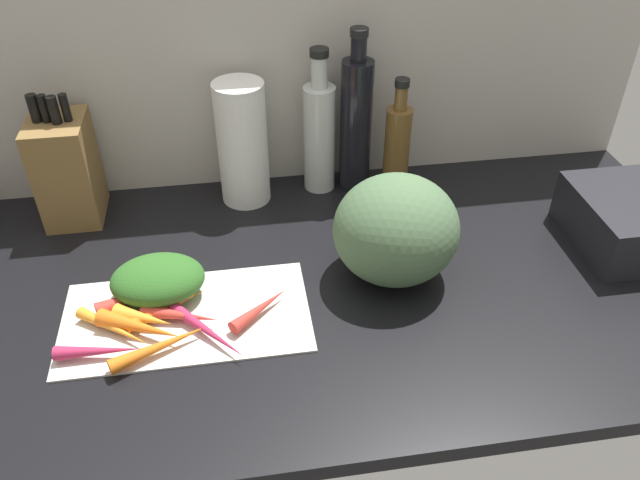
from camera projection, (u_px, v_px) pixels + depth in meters
The scene contains 21 objects.
ground_plane at pixel (286, 286), 119.37cm from camera, with size 170.00×80.00×3.00cm, color black.
wall_back at pixel (261, 50), 130.50cm from camera, with size 170.00×3.00×60.00cm, color #BCB7AD.
cutting_board at pixel (186, 316), 110.30cm from camera, with size 42.97×23.08×0.80cm, color beige.
carrot_0 at pixel (260, 308), 109.55cm from camera, with size 2.38×2.38×12.95cm, color red.
carrot_1 at pixel (143, 318), 107.00cm from camera, with size 3.26×3.26×10.36cm, color orange.
carrot_2 at pixel (113, 328), 105.95cm from camera, with size 2.13×2.13×15.25cm, color orange.
carrot_3 at pixel (207, 331), 105.32cm from camera, with size 2.21×2.21×17.72cm, color #B2264C.
carrot_4 at pixel (167, 308), 109.69cm from camera, with size 2.29×2.29×15.30cm, color orange.
carrot_5 at pixel (140, 327), 105.36cm from camera, with size 3.21×3.21×15.25cm, color orange.
carrot_6 at pixel (147, 294), 111.88cm from camera, with size 3.12×3.12×17.88cm, color red.
carrot_7 at pixel (98, 351), 101.58cm from camera, with size 2.44×2.44×13.88cm, color #B2264C.
carrot_8 at pixel (180, 315), 107.92cm from camera, with size 2.67×2.67×13.62cm, color red.
carrot_9 at pixel (162, 346), 102.44cm from camera, with size 2.55×2.55×17.28cm, color orange.
carrot_greens_pile at pixel (158, 280), 112.05cm from camera, with size 16.67×12.82×7.05cm, color #2D6023.
winter_squash at pixel (396, 230), 114.07cm from camera, with size 23.01×22.00×20.34cm, color #4C6B47.
knife_block at pixel (67, 169), 128.77cm from camera, with size 11.18×13.79×27.61cm.
paper_towel_roll at pixel (242, 144), 132.76cm from camera, with size 10.62×10.62×27.01cm, color white.
bottle_0 at pixel (319, 134), 136.69cm from camera, with size 6.93×6.93×32.23cm.
bottle_1 at pixel (356, 123), 135.50cm from camera, with size 6.85×6.85×36.19cm.
bottle_2 at pixel (397, 147), 137.15cm from camera, with size 5.66×5.66×26.40cm.
dish_rack at pixel (633, 220), 125.01cm from camera, with size 22.29×23.36×10.55cm, color black.
Camera 1 is at (-7.54, -89.48, 77.89)cm, focal length 35.40 mm.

